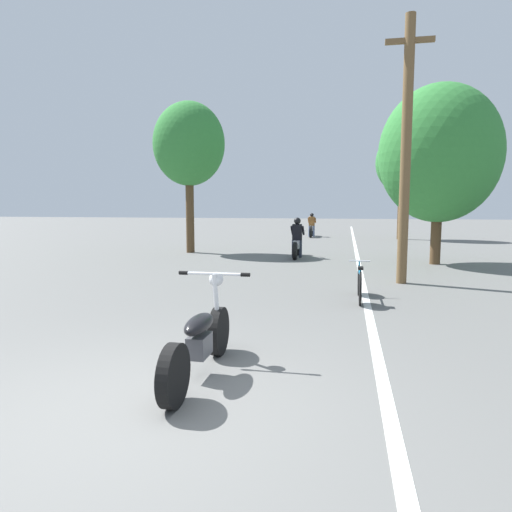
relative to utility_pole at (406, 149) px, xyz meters
name	(u,v)px	position (x,y,z in m)	size (l,w,h in m)	color
ground_plane	(150,407)	(-3.12, -7.57, -3.21)	(120.00, 120.00, 0.00)	#60605E
lane_stripe_edge	(358,258)	(-0.92, 5.24, -3.20)	(0.14, 48.00, 0.01)	white
utility_pole	(406,149)	(0.00, 0.00, 0.00)	(1.10, 0.24, 6.24)	brown
roadside_tree_right_near	(439,154)	(1.47, 3.94, 0.27)	(3.73, 3.35, 5.63)	#513A23
roadside_tree_right_far	(402,163)	(1.57, 14.86, 0.95)	(2.83, 2.55, 5.82)	#513A23
roadside_tree_left	(189,145)	(-7.42, 5.84, 1.01)	(2.82, 2.53, 5.87)	#513A23
motorcycle_foreground	(201,339)	(-2.89, -6.72, -2.79)	(0.89, 2.15, 1.09)	black
motorcycle_rider_lead	(297,242)	(-3.07, 4.93, -2.66)	(0.50, 2.01, 1.44)	black
motorcycle_rider_far	(312,228)	(-3.36, 15.82, -2.67)	(0.50, 2.18, 1.41)	black
bicycle_parked	(360,283)	(-1.05, -2.22, -2.86)	(0.44, 1.63, 0.75)	black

